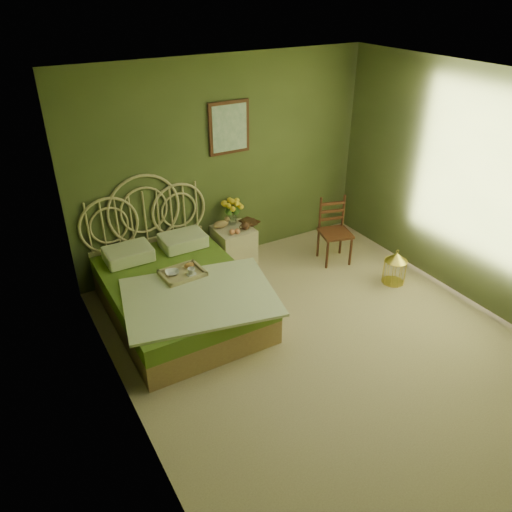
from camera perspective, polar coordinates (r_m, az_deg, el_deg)
floor at (r=5.33m, az=7.97°, el=-10.07°), size 4.50×4.50×0.00m
ceiling at (r=4.20m, az=10.53°, el=18.44°), size 4.50×4.50×0.00m
wall_back at (r=6.37m, az=-3.62°, el=10.49°), size 4.00×0.00×4.00m
wall_left at (r=3.83m, az=-15.23°, el=-4.42°), size 0.00×4.50×4.50m
wall_right at (r=6.00m, az=24.39°, el=6.62°), size 0.00×4.50×4.50m
wall_art at (r=6.24m, az=-3.09°, el=14.43°), size 0.54×0.04×0.64m
bed at (r=5.63m, az=-8.89°, el=-3.99°), size 1.73×2.19×1.35m
nightstand at (r=6.53m, az=-2.57°, el=1.88°), size 0.47×0.48×0.95m
chair at (r=6.65m, az=8.73°, el=3.37°), size 0.47×0.47×0.87m
birdcage at (r=6.40m, az=15.58°, el=-1.34°), size 0.27×0.27×0.42m
book_lower at (r=6.52m, az=-1.28°, el=3.69°), size 0.25×0.29×0.02m
book_upper at (r=6.51m, az=-1.28°, el=3.84°), size 0.20×0.24×0.02m
cereal_bowl at (r=5.50m, az=-9.57°, el=-1.91°), size 0.19×0.19×0.04m
coffee_cup at (r=5.46m, az=-7.41°, el=-1.77°), size 0.09×0.09×0.08m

